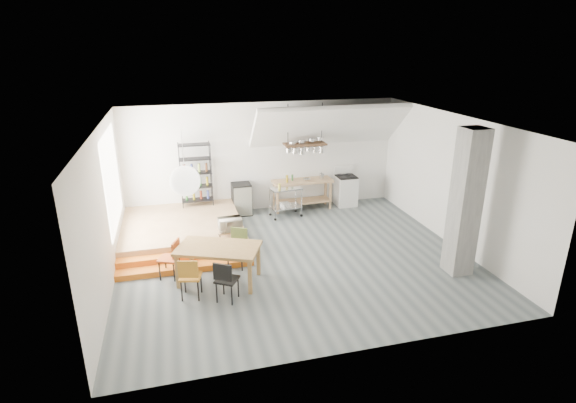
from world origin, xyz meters
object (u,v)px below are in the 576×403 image
object	(u,v)px
stove	(346,190)
rolling_cart	(286,198)
mini_fridge	(242,199)
dining_table	(218,251)

from	to	relation	value
stove	rolling_cart	xyz separation A→B (m)	(-2.04, -0.48, 0.08)
mini_fridge	dining_table	bearing A→B (deg)	-105.99
stove	mini_fridge	size ratio (longest dim) A/B	1.27
rolling_cart	mini_fridge	size ratio (longest dim) A/B	1.01
stove	rolling_cart	world-z (taller)	stove
stove	dining_table	distance (m)	5.75
stove	dining_table	size ratio (longest dim) A/B	0.61
mini_fridge	rolling_cart	bearing A→B (deg)	-23.41
stove	rolling_cart	distance (m)	2.09
rolling_cart	mini_fridge	world-z (taller)	mini_fridge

